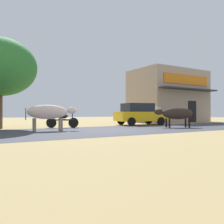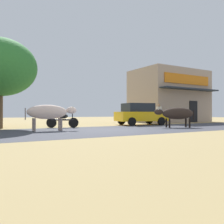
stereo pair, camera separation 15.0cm
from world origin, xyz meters
TOP-DOWN VIEW (x-y plane):
  - ground at (0.00, 0.00)m, footprint 80.00×80.00m
  - asphalt_road at (0.00, 0.00)m, footprint 72.00×6.33m
  - storefront_right_club at (11.31, 7.43)m, footprint 7.41×5.82m
  - parked_hatchback_car at (4.53, 3.55)m, footprint 4.03×2.43m
  - parked_motorcycle at (-1.70, 3.18)m, footprint 1.79×0.95m
  - cow_near_brown at (-3.14, 1.15)m, footprint 2.64×0.72m
  - cow_far_dark at (4.44, -0.31)m, footprint 2.53×1.42m
  - pedestrian_by_shop at (7.49, 4.74)m, footprint 0.42×0.61m

SIDE VIEW (x-z plane):
  - ground at x=0.00m, z-range 0.00..0.00m
  - asphalt_road at x=0.00m, z-range 0.00..0.00m
  - parked_motorcycle at x=-1.70m, z-range -0.06..1.00m
  - parked_hatchback_car at x=4.53m, z-range 0.02..1.66m
  - cow_far_dark at x=4.44m, z-range 0.25..1.50m
  - cow_near_brown at x=-3.14m, z-range 0.28..1.61m
  - pedestrian_by_shop at x=7.49m, z-range 0.15..1.85m
  - storefront_right_club at x=11.31m, z-range 0.01..5.31m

